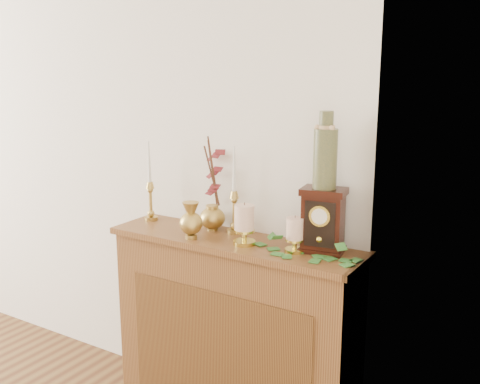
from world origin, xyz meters
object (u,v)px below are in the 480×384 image
Objects in this scene: ginger_jar at (215,187)px; candlestick_left at (150,195)px; candlestick_center at (234,205)px; bud_vase at (191,221)px; ceramic_vase at (325,154)px; mantel_clock at (323,221)px.

candlestick_left is at bearing -171.75° from ginger_jar.
candlestick_left is 0.49m from candlestick_center.
ceramic_vase is at bearing 14.30° from bud_vase.
ginger_jar is (0.37, 0.05, 0.07)m from candlestick_left.
mantel_clock is 0.29m from ceramic_vase.
mantel_clock is (0.59, 0.15, 0.05)m from bud_vase.
candlestick_left is 1.48× the size of mantel_clock.
ginger_jar reaches higher than bud_vase.
ginger_jar is at bearing 8.25° from candlestick_left.
bud_vase is at bearing -123.85° from candlestick_center.
ginger_jar reaches higher than candlestick_left.
ceramic_vase is (0.96, 0.00, 0.29)m from candlestick_left.
candlestick_left is 0.40m from bud_vase.
ceramic_vase reaches higher than bud_vase.
candlestick_center is at bearing -9.47° from ginger_jar.
candlestick_center is 0.15m from ginger_jar.
candlestick_center is 2.43× the size of bud_vase.
candlestick_center is at bearing 176.25° from ceramic_vase.
ginger_jar is at bearing 91.16° from bud_vase.
bud_vase is at bearing -165.70° from ceramic_vase.
candlestick_center is 1.30× the size of ceramic_vase.
candlestick_left is at bearing -179.92° from ceramic_vase.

